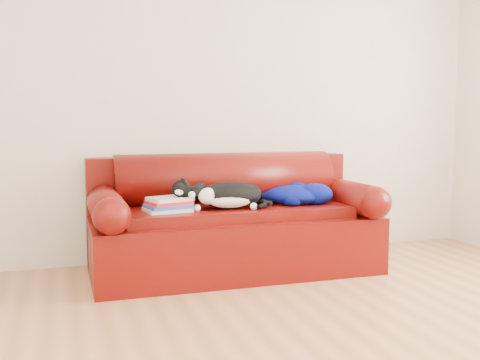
{
  "coord_description": "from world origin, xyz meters",
  "views": [
    {
      "loc": [
        -1.31,
        -2.46,
        1.13
      ],
      "look_at": [
        -0.09,
        1.35,
        0.71
      ],
      "focal_mm": 42.0,
      "sensor_mm": 36.0,
      "label": 1
    }
  ],
  "objects_px": {
    "cat": "(230,196)",
    "book_stack": "(169,204)",
    "sofa_base": "(234,240)",
    "blanket": "(296,194)"
  },
  "relations": [
    {
      "from": "cat",
      "to": "book_stack",
      "type": "bearing_deg",
      "value": 173.23
    },
    {
      "from": "sofa_base",
      "to": "cat",
      "type": "bearing_deg",
      "value": -119.09
    },
    {
      "from": "cat",
      "to": "sofa_base",
      "type": "bearing_deg",
      "value": 56.17
    },
    {
      "from": "book_stack",
      "to": "blanket",
      "type": "xyz_separation_m",
      "value": [
        1.0,
        0.1,
        0.02
      ]
    },
    {
      "from": "cat",
      "to": "blanket",
      "type": "bearing_deg",
      "value": 6.45
    },
    {
      "from": "sofa_base",
      "to": "cat",
      "type": "distance_m",
      "value": 0.39
    },
    {
      "from": "sofa_base",
      "to": "book_stack",
      "type": "distance_m",
      "value": 0.61
    },
    {
      "from": "book_stack",
      "to": "blanket",
      "type": "height_order",
      "value": "blanket"
    },
    {
      "from": "book_stack",
      "to": "cat",
      "type": "xyz_separation_m",
      "value": [
        0.44,
        -0.02,
        0.04
      ]
    },
    {
      "from": "blanket",
      "to": "cat",
      "type": "bearing_deg",
      "value": -168.8
    }
  ]
}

